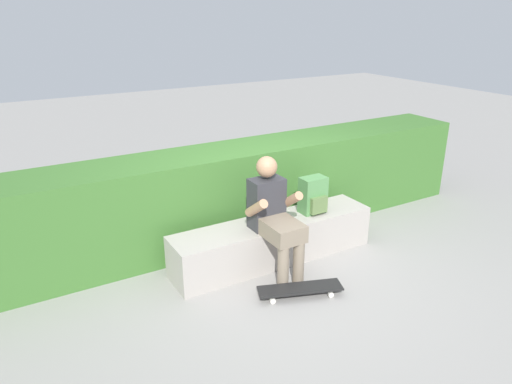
{
  "coord_description": "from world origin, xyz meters",
  "views": [
    {
      "loc": [
        -2.44,
        -3.56,
        2.53
      ],
      "look_at": [
        -0.18,
        0.33,
        0.79
      ],
      "focal_mm": 33.2,
      "sensor_mm": 36.0,
      "label": 1
    }
  ],
  "objects_px": {
    "bench_main": "(274,240)",
    "skateboard_near_person": "(300,289)",
    "backpack_on_bench": "(313,196)",
    "person_skater": "(274,214)"
  },
  "relations": [
    {
      "from": "bench_main",
      "to": "person_skater",
      "type": "height_order",
      "value": "person_skater"
    },
    {
      "from": "bench_main",
      "to": "backpack_on_bench",
      "type": "xyz_separation_m",
      "value": [
        0.49,
        -0.01,
        0.42
      ]
    },
    {
      "from": "skateboard_near_person",
      "to": "backpack_on_bench",
      "type": "height_order",
      "value": "backpack_on_bench"
    },
    {
      "from": "backpack_on_bench",
      "to": "skateboard_near_person",
      "type": "bearing_deg",
      "value": -132.55
    },
    {
      "from": "bench_main",
      "to": "skateboard_near_person",
      "type": "height_order",
      "value": "bench_main"
    },
    {
      "from": "skateboard_near_person",
      "to": "backpack_on_bench",
      "type": "distance_m",
      "value": 1.12
    },
    {
      "from": "bench_main",
      "to": "backpack_on_bench",
      "type": "distance_m",
      "value": 0.65
    },
    {
      "from": "bench_main",
      "to": "backpack_on_bench",
      "type": "bearing_deg",
      "value": -1.09
    },
    {
      "from": "bench_main",
      "to": "person_skater",
      "type": "distance_m",
      "value": 0.5
    },
    {
      "from": "backpack_on_bench",
      "to": "bench_main",
      "type": "bearing_deg",
      "value": 178.91
    }
  ]
}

